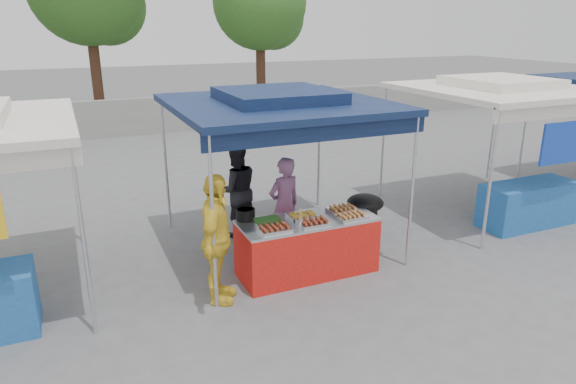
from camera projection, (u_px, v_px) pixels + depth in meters
name	position (u px, v px, depth m)	size (l,w,h in m)	color
ground_plane	(304.00, 269.00, 7.73)	(80.00, 80.00, 0.00)	#5E5E60
back_wall	(163.00, 115.00, 17.10)	(40.00, 0.25, 1.20)	gray
main_canopy	(278.00, 103.00, 7.83)	(3.20, 3.20, 2.57)	silver
neighbor_stall_right	(512.00, 133.00, 9.44)	(3.20, 3.20, 2.57)	silver
tree_2	(263.00, 7.00, 19.21)	(3.54, 3.49, 5.99)	#43281A
vendor_table	(307.00, 246.00, 7.51)	(2.00, 0.80, 0.85)	red
food_tray_fl	(275.00, 229.00, 6.94)	(0.42, 0.30, 0.07)	silver
food_tray_fm	(313.00, 223.00, 7.15)	(0.42, 0.30, 0.07)	silver
food_tray_fr	(351.00, 216.00, 7.39)	(0.42, 0.30, 0.07)	silver
food_tray_bl	(268.00, 222.00, 7.20)	(0.42, 0.30, 0.07)	silver
food_tray_bm	(303.00, 215.00, 7.43)	(0.42, 0.30, 0.07)	silver
food_tray_br	(342.00, 209.00, 7.66)	(0.42, 0.30, 0.07)	silver
cooking_pot	(245.00, 214.00, 7.34)	(0.28, 0.28, 0.16)	black
skewer_cup	(300.00, 224.00, 7.08)	(0.07, 0.07, 0.09)	silver
wok_burner	(364.00, 218.00, 8.15)	(0.58, 0.58, 0.98)	black
crate_left	(268.00, 254.00, 7.91)	(0.47, 0.33, 0.28)	#143CA9
crate_right	(308.00, 241.00, 8.40)	(0.48, 0.33, 0.29)	#143CA9
crate_stacked	(309.00, 225.00, 8.31)	(0.45, 0.32, 0.27)	#143CA9
vendor_woman	(284.00, 206.00, 8.11)	(0.57, 0.38, 1.58)	#8F5B85
helper_man	(236.00, 190.00, 8.76)	(0.80, 0.62, 1.64)	black
customer_person	(217.00, 240.00, 6.60)	(1.03, 0.43, 1.76)	yellow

